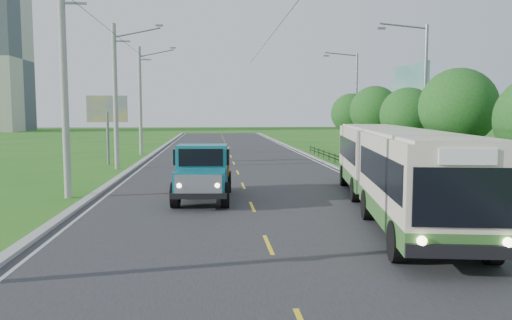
{
  "coord_description": "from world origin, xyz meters",
  "views": [
    {
      "loc": [
        -1.64,
        -14.45,
        3.94
      ],
      "look_at": [
        0.23,
        6.8,
        1.9
      ],
      "focal_mm": 35.0,
      "sensor_mm": 36.0,
      "label": 1
    }
  ],
  "objects": [
    {
      "name": "pole_mid",
      "position": [
        -8.26,
        21.0,
        5.09
      ],
      "size": [
        3.51,
        0.32,
        10.0
      ],
      "color": "gray",
      "rests_on": "ground"
    },
    {
      "name": "pole_near",
      "position": [
        -8.26,
        9.0,
        5.09
      ],
      "size": [
        3.51,
        0.32,
        10.0
      ],
      "color": "gray",
      "rests_on": "ground"
    },
    {
      "name": "edge_line_left",
      "position": [
        -6.65,
        20.0,
        0.02
      ],
      "size": [
        0.12,
        120.0,
        0.0
      ],
      "primitive_type": "cube",
      "color": "silver",
      "rests_on": "road"
    },
    {
      "name": "curb_right",
      "position": [
        7.15,
        20.0,
        0.05
      ],
      "size": [
        0.3,
        120.0,
        0.1
      ],
      "primitive_type": "cube",
      "color": "#9E9E99",
      "rests_on": "ground"
    },
    {
      "name": "billboard_right",
      "position": [
        12.3,
        20.0,
        5.34
      ],
      "size": [
        0.24,
        6.0,
        7.3
      ],
      "color": "slate",
      "rests_on": "ground"
    },
    {
      "name": "planter_far",
      "position": [
        8.6,
        22.0,
        0.29
      ],
      "size": [
        0.64,
        0.64,
        0.67
      ],
      "color": "silver",
      "rests_on": "ground"
    },
    {
      "name": "tree_fourth",
      "position": [
        9.86,
        14.14,
        3.59
      ],
      "size": [
        3.24,
        3.31,
        5.4
      ],
      "color": "#382314",
      "rests_on": "ground"
    },
    {
      "name": "road",
      "position": [
        0.0,
        20.0,
        0.01
      ],
      "size": [
        14.0,
        120.0,
        0.02
      ],
      "primitive_type": "cube",
      "color": "#28282B",
      "rests_on": "ground"
    },
    {
      "name": "streetlight_far",
      "position": [
        10.64,
        28.0,
        4.9
      ],
      "size": [
        3.02,
        0.2,
        9.07
      ],
      "color": "slate",
      "rests_on": "ground"
    },
    {
      "name": "planter_near",
      "position": [
        8.6,
        6.0,
        0.29
      ],
      "size": [
        0.64,
        0.64,
        0.67
      ],
      "color": "silver",
      "rests_on": "ground"
    },
    {
      "name": "tree_fifth",
      "position": [
        9.86,
        20.14,
        3.85
      ],
      "size": [
        3.48,
        3.52,
        5.8
      ],
      "color": "#382314",
      "rests_on": "ground"
    },
    {
      "name": "curb_left",
      "position": [
        -7.2,
        20.0,
        0.07
      ],
      "size": [
        0.4,
        120.0,
        0.15
      ],
      "primitive_type": "cube",
      "color": "#9E9E99",
      "rests_on": "ground"
    },
    {
      "name": "edge_line_right",
      "position": [
        6.65,
        20.0,
        0.02
      ],
      "size": [
        0.12,
        120.0,
        0.0
      ],
      "primitive_type": "cube",
      "color": "silver",
      "rests_on": "road"
    },
    {
      "name": "streetlight_mid",
      "position": [
        10.64,
        14.0,
        4.9
      ],
      "size": [
        3.02,
        0.2,
        9.07
      ],
      "color": "slate",
      "rests_on": "ground"
    },
    {
      "name": "ground",
      "position": [
        0.0,
        0.0,
        0.0
      ],
      "size": [
        240.0,
        240.0,
        0.0
      ],
      "primitive_type": "plane",
      "color": "#236718",
      "rests_on": "ground"
    },
    {
      "name": "bus",
      "position": [
        5.46,
        4.51,
        1.93
      ],
      "size": [
        5.32,
        16.83,
        3.21
      ],
      "rotation": [
        0.0,
        0.0,
        -0.16
      ],
      "color": "#326629",
      "rests_on": "ground"
    },
    {
      "name": "tree_third",
      "position": [
        9.86,
        8.14,
        3.99
      ],
      "size": [
        3.6,
        3.62,
        6.0
      ],
      "color": "#382314",
      "rests_on": "ground"
    },
    {
      "name": "centre_dash",
      "position": [
        0.0,
        0.0,
        0.02
      ],
      "size": [
        0.12,
        2.2,
        0.0
      ],
      "primitive_type": "cube",
      "color": "yellow",
      "rests_on": "road"
    },
    {
      "name": "dump_truck",
      "position": [
        -2.04,
        8.1,
        1.44
      ],
      "size": [
        2.66,
        6.17,
        2.54
      ],
      "rotation": [
        0.0,
        0.0,
        -0.06
      ],
      "color": "#15707F",
      "rests_on": "ground"
    },
    {
      "name": "railing_right",
      "position": [
        8.0,
        14.0,
        0.3
      ],
      "size": [
        0.04,
        40.0,
        0.6
      ],
      "primitive_type": "cube",
      "color": "black",
      "rests_on": "ground"
    },
    {
      "name": "pole_far",
      "position": [
        -8.26,
        33.0,
        5.09
      ],
      "size": [
        3.51,
        0.32,
        10.0
      ],
      "color": "gray",
      "rests_on": "ground"
    },
    {
      "name": "billboard_left",
      "position": [
        -9.5,
        24.0,
        3.87
      ],
      "size": [
        3.0,
        0.2,
        5.2
      ],
      "color": "slate",
      "rests_on": "ground"
    },
    {
      "name": "planter_mid",
      "position": [
        8.6,
        14.0,
        0.29
      ],
      "size": [
        0.64,
        0.64,
        0.67
      ],
      "color": "silver",
      "rests_on": "ground"
    },
    {
      "name": "tree_back",
      "position": [
        9.86,
        26.14,
        3.65
      ],
      "size": [
        3.3,
        3.36,
        5.5
      ],
      "color": "#382314",
      "rests_on": "ground"
    }
  ]
}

